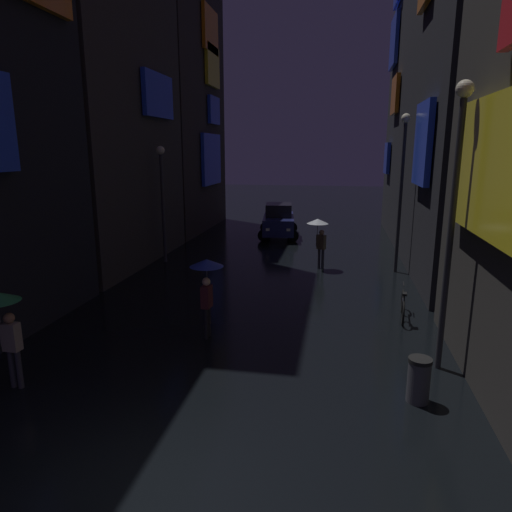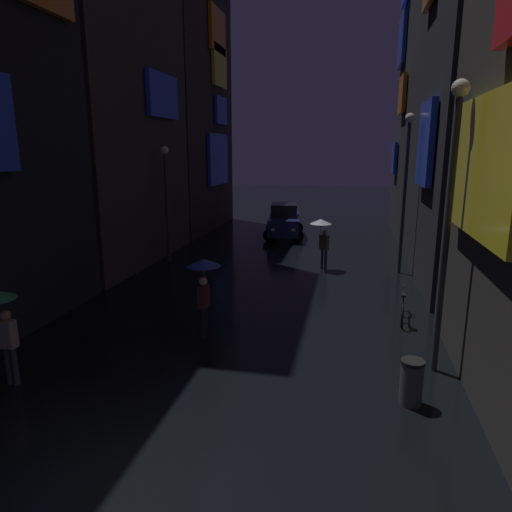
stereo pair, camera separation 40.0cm
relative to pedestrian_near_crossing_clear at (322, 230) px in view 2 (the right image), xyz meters
The scene contains 12 objects.
ground_plane 13.94m from the pedestrian_near_crossing_clear, 97.54° to the right, with size 120.00×120.00×0.00m, color black.
building_left_mid 12.62m from the pedestrian_near_crossing_clear, behind, with size 4.25×8.80×20.35m.
building_left_far 14.10m from the pedestrian_near_crossing_clear, 136.76° to the left, with size 4.25×8.91×15.33m.
building_right_far 12.59m from the pedestrian_near_crossing_clear, 56.83° to the left, with size 4.25×8.77×17.63m.
pedestrian_near_crossing_clear is the anchor object (origin of this frame).
pedestrian_midstreet_left_blue 8.22m from the pedestrian_near_crossing_clear, 108.26° to the right, with size 0.90×0.90×2.12m.
bicycle_parked_at_storefront 6.30m from the pedestrian_near_crossing_clear, 63.22° to the right, with size 0.26×1.82×0.96m.
car_distant 7.39m from the pedestrian_near_crossing_clear, 110.70° to the left, with size 2.58×4.30×1.92m.
streetlamp_right_far 3.87m from the pedestrian_near_crossing_clear, ahead, with size 0.36×0.36×6.28m.
streetlamp_right_near 9.49m from the pedestrian_near_crossing_clear, 69.82° to the right, with size 0.36×0.36×6.30m.
streetlamp_left_far 6.99m from the pedestrian_near_crossing_clear, behind, with size 0.36×0.36×5.08m.
trash_bin 10.63m from the pedestrian_near_crossing_clear, 76.40° to the right, with size 0.46×0.46×0.93m.
Camera 2 is at (2.99, -5.15, 4.92)m, focal length 32.00 mm.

